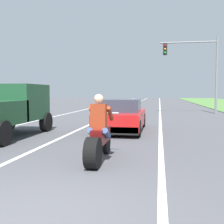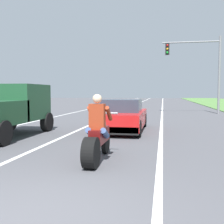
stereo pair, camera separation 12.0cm
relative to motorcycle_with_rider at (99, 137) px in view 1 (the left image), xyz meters
name	(u,v)px [view 1 (the left image)]	position (x,y,z in m)	size (l,w,h in m)	color
ground_plane	(19,223)	(-0.33, -3.21, -0.59)	(160.00, 160.00, 0.00)	#4C4C51
lane_stripe_left_solid	(76,111)	(-5.73, 16.79, -0.59)	(0.14, 120.00, 0.01)	white
lane_stripe_right_solid	(160,112)	(1.47, 16.79, -0.59)	(0.14, 120.00, 0.01)	white
lane_stripe_centre_dashed	(117,112)	(-2.13, 16.79, -0.59)	(0.14, 120.00, 0.01)	white
motorcycle_with_rider	(99,137)	(0.00, 0.00, 0.00)	(0.70, 2.21, 1.62)	black
sports_car_red	(122,116)	(-0.18, 5.37, 0.04)	(1.84, 4.30, 1.37)	red
pickup_truck_left_lane_dark_green	(4,107)	(-4.23, 3.00, 0.51)	(2.02, 4.80, 1.98)	#1E4C2D
traffic_light_mast_near	(199,63)	(4.43, 16.32, 3.39)	(4.47, 0.34, 6.00)	gray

